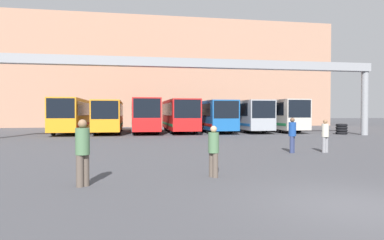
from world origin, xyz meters
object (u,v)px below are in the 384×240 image
(pedestrian_mid_left, at_px, (292,134))
(tire_stack, at_px, (342,129))
(pedestrian_near_left, at_px, (325,135))
(pedestrian_mid_right, at_px, (83,151))
(bus_slot_1, at_px, (109,115))
(bus_slot_3, at_px, (179,114))
(bus_slot_5, at_px, (243,114))
(bus_slot_6, at_px, (276,114))
(bus_slot_4, at_px, (212,114))
(bus_slot_2, at_px, (144,113))
(pedestrian_near_center, at_px, (214,150))
(bus_slot_0, at_px, (71,114))

(pedestrian_mid_left, relative_size, tire_stack, 1.69)
(pedestrian_mid_left, height_order, tire_stack, pedestrian_mid_left)
(pedestrian_mid_left, xyz_separation_m, pedestrian_near_left, (1.70, -0.16, -0.05))
(pedestrian_mid_right, bearing_deg, bus_slot_1, 52.80)
(bus_slot_1, height_order, bus_slot_3, bus_slot_3)
(tire_stack, bearing_deg, bus_slot_5, 138.29)
(pedestrian_mid_left, bearing_deg, tire_stack, 2.82)
(bus_slot_3, distance_m, bus_slot_6, 10.44)
(pedestrian_mid_right, height_order, pedestrian_near_left, pedestrian_mid_right)
(bus_slot_4, height_order, pedestrian_mid_right, bus_slot_4)
(bus_slot_3, height_order, bus_slot_5, bus_slot_3)
(bus_slot_2, xyz_separation_m, bus_slot_6, (13.92, -0.41, -0.02))
(bus_slot_5, height_order, pedestrian_mid_left, bus_slot_5)
(bus_slot_2, distance_m, bus_slot_6, 13.93)
(bus_slot_3, xyz_separation_m, bus_slot_6, (10.44, 0.01, 0.02))
(bus_slot_2, xyz_separation_m, pedestrian_mid_left, (6.59, -18.79, -0.97))
(bus_slot_2, height_order, pedestrian_mid_right, bus_slot_2)
(bus_slot_2, height_order, bus_slot_6, bus_slot_2)
(bus_slot_5, distance_m, pedestrian_near_center, 26.36)
(bus_slot_0, xyz_separation_m, bus_slot_1, (3.48, 0.54, -0.10))
(bus_slot_5, height_order, pedestrian_mid_right, bus_slot_5)
(bus_slot_3, bearing_deg, bus_slot_5, 6.26)
(pedestrian_near_center, distance_m, tire_stack, 24.57)
(pedestrian_mid_right, relative_size, pedestrian_near_center, 1.14)
(bus_slot_6, bearing_deg, bus_slot_3, -179.94)
(bus_slot_1, xyz_separation_m, bus_slot_4, (10.44, -0.21, 0.03))
(bus_slot_3, xyz_separation_m, pedestrian_near_left, (4.80, -18.53, -0.98))
(pedestrian_near_left, bearing_deg, pedestrian_mid_left, 165.06)
(bus_slot_6, height_order, pedestrian_near_center, bus_slot_6)
(bus_slot_4, relative_size, pedestrian_near_center, 6.74)
(bus_slot_2, distance_m, pedestrian_mid_right, 25.15)
(bus_slot_6, bearing_deg, pedestrian_mid_left, -111.76)
(bus_slot_4, xyz_separation_m, tire_stack, (10.78, -6.05, -1.33))
(bus_slot_6, relative_size, tire_stack, 9.85)
(bus_slot_6, xyz_separation_m, pedestrian_near_left, (-5.64, -18.54, -1.00))
(bus_slot_1, bearing_deg, bus_slot_2, -1.56)
(bus_slot_2, xyz_separation_m, bus_slot_3, (3.48, -0.42, -0.04))
(bus_slot_3, xyz_separation_m, tire_stack, (14.26, -5.75, -1.38))
(bus_slot_3, height_order, pedestrian_mid_left, bus_slot_3)
(bus_slot_4, bearing_deg, bus_slot_1, 178.82)
(bus_slot_2, distance_m, bus_slot_3, 3.51)
(pedestrian_mid_right, height_order, pedestrian_near_center, pedestrian_mid_right)
(bus_slot_0, xyz_separation_m, bus_slot_4, (13.92, 0.33, -0.07))
(bus_slot_1, bearing_deg, bus_slot_5, 1.03)
(pedestrian_mid_left, bearing_deg, bus_slot_4, 43.14)
(bus_slot_6, distance_m, pedestrian_mid_left, 19.82)
(bus_slot_4, distance_m, pedestrian_mid_left, 18.70)
(pedestrian_near_center, bearing_deg, bus_slot_1, -22.28)
(bus_slot_5, bearing_deg, pedestrian_mid_right, -117.30)
(pedestrian_near_left, bearing_deg, pedestrian_near_center, -152.44)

